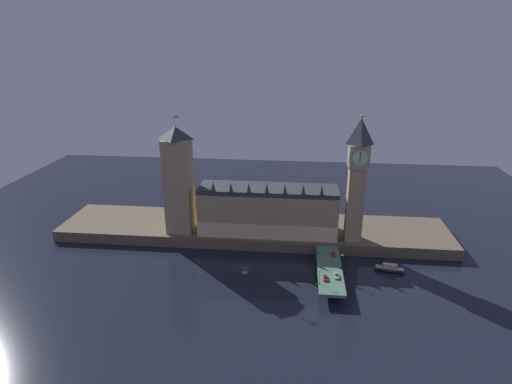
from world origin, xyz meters
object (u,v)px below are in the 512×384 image
(clock_tower, at_px, (357,176))
(street_lamp_near, at_px, (319,275))
(car_northbound_trail, at_px, (325,278))
(pedestrian_far_rail, at_px, (318,253))
(car_southbound_trail, at_px, (333,254))
(street_lamp_mid, at_px, (342,260))
(victoria_tower, at_px, (179,180))
(street_lamp_far, at_px, (317,244))
(boat_downstream, at_px, (390,269))
(car_southbound_lead, at_px, (336,276))

(clock_tower, xyz_separation_m, street_lamp_near, (-18.97, -45.40, -31.32))
(car_northbound_trail, height_order, pedestrian_far_rail, pedestrian_far_rail)
(car_southbound_trail, distance_m, street_lamp_mid, 13.60)
(victoria_tower, relative_size, car_northbound_trail, 14.01)
(car_northbound_trail, relative_size, car_southbound_trail, 1.12)
(clock_tower, height_order, street_lamp_near, clock_tower)
(car_northbound_trail, xyz_separation_m, car_southbound_trail, (5.09, 23.38, 0.00))
(street_lamp_far, relative_size, boat_downstream, 0.46)
(car_southbound_lead, distance_m, street_lamp_mid, 9.72)
(victoria_tower, height_order, street_lamp_near, victoria_tower)
(street_lamp_near, bearing_deg, clock_tower, 67.32)
(victoria_tower, xyz_separation_m, car_southbound_lead, (82.82, -41.82, -29.14))
(street_lamp_mid, bearing_deg, street_lamp_near, -126.71)
(pedestrian_far_rail, relative_size, street_lamp_far, 0.23)
(pedestrian_far_rail, bearing_deg, clock_tower, 44.33)
(car_southbound_trail, bearing_deg, street_lamp_near, -106.32)
(victoria_tower, height_order, car_northbound_trail, victoria_tower)
(street_lamp_near, bearing_deg, victoria_tower, 147.26)
(victoria_tower, bearing_deg, car_southbound_lead, -26.79)
(car_northbound_trail, bearing_deg, street_lamp_near, -125.97)
(street_lamp_mid, bearing_deg, street_lamp_far, 126.71)
(car_southbound_trail, bearing_deg, pedestrian_far_rail, -178.68)
(car_northbound_trail, xyz_separation_m, street_lamp_far, (-2.94, 25.38, 3.86))
(clock_tower, relative_size, street_lamp_mid, 9.23)
(boat_downstream, bearing_deg, car_southbound_trail, 172.79)
(boat_downstream, bearing_deg, street_lamp_far, 171.21)
(victoria_tower, xyz_separation_m, car_southbound_trail, (82.82, -20.64, -29.18))
(pedestrian_far_rail, xyz_separation_m, street_lamp_far, (-0.40, 2.18, 3.65))
(pedestrian_far_rail, height_order, street_lamp_far, street_lamp_far)
(car_southbound_lead, distance_m, boat_downstream, 32.84)
(car_southbound_lead, bearing_deg, car_southbound_trail, 90.00)
(car_southbound_trail, relative_size, street_lamp_mid, 0.57)
(boat_downstream, bearing_deg, victoria_tower, 167.65)
(street_lamp_mid, bearing_deg, boat_downstream, 20.89)
(victoria_tower, height_order, car_southbound_trail, victoria_tower)
(street_lamp_near, distance_m, street_lamp_far, 29.44)
(pedestrian_far_rail, distance_m, street_lamp_far, 4.27)
(car_northbound_trail, distance_m, street_lamp_mid, 13.89)
(street_lamp_near, bearing_deg, pedestrian_far_rail, 89.16)
(car_southbound_trail, xyz_separation_m, street_lamp_far, (-8.03, 2.01, 3.86))
(car_northbound_trail, bearing_deg, boat_downstream, 31.67)
(pedestrian_far_rail, height_order, street_lamp_near, street_lamp_near)
(victoria_tower, relative_size, boat_downstream, 4.11)
(pedestrian_far_rail, relative_size, street_lamp_mid, 0.23)
(victoria_tower, distance_m, car_southbound_trail, 90.20)
(car_southbound_trail, bearing_deg, clock_tower, 58.65)
(car_southbound_trail, distance_m, pedestrian_far_rail, 7.64)
(street_lamp_mid, bearing_deg, car_southbound_lead, -109.19)
(victoria_tower, height_order, boat_downstream, victoria_tower)
(car_northbound_trail, relative_size, street_lamp_far, 0.63)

